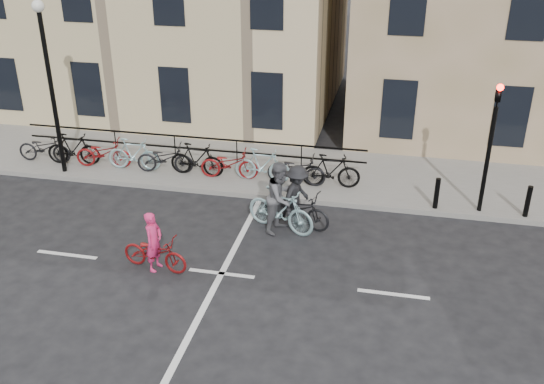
% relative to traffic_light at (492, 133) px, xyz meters
% --- Properties ---
extents(ground, '(120.00, 120.00, 0.00)m').
position_rel_traffic_light_xyz_m(ground, '(-6.20, -4.34, -2.45)').
color(ground, black).
rests_on(ground, ground).
extents(sidewalk, '(46.00, 4.00, 0.15)m').
position_rel_traffic_light_xyz_m(sidewalk, '(-10.20, 1.66, -2.38)').
color(sidewalk, slate).
rests_on(sidewalk, ground).
extents(traffic_light, '(0.18, 0.30, 3.90)m').
position_rel_traffic_light_xyz_m(traffic_light, '(0.00, 0.00, 0.00)').
color(traffic_light, black).
rests_on(traffic_light, sidewalk).
extents(lamp_post, '(0.36, 0.36, 5.28)m').
position_rel_traffic_light_xyz_m(lamp_post, '(-12.70, 0.06, 1.04)').
color(lamp_post, black).
rests_on(lamp_post, sidewalk).
extents(bollard_east, '(0.14, 0.14, 0.90)m').
position_rel_traffic_light_xyz_m(bollard_east, '(-1.20, -0.09, -1.85)').
color(bollard_east, black).
rests_on(bollard_east, sidewalk).
extents(bollard_west, '(0.14, 0.14, 0.90)m').
position_rel_traffic_light_xyz_m(bollard_west, '(1.20, -0.09, -1.85)').
color(bollard_west, black).
rests_on(bollard_west, sidewalk).
extents(parked_bikes, '(11.45, 1.23, 1.05)m').
position_rel_traffic_light_xyz_m(parked_bikes, '(-9.02, 0.70, -1.81)').
color(parked_bikes, black).
rests_on(parked_bikes, sidewalk).
extents(cyclist_pink, '(1.75, 0.84, 1.49)m').
position_rel_traffic_light_xyz_m(cyclist_pink, '(-7.79, -4.45, -1.94)').
color(cyclist_pink, maroon).
rests_on(cyclist_pink, ground).
extents(cyclist_grey, '(2.08, 1.25, 1.94)m').
position_rel_traffic_light_xyz_m(cyclist_grey, '(-5.26, -1.98, -1.67)').
color(cyclist_grey, '#8EB5BB').
rests_on(cyclist_grey, ground).
extents(cyclist_dark, '(2.07, 1.27, 1.74)m').
position_rel_traffic_light_xyz_m(cyclist_dark, '(-4.89, -1.64, -1.77)').
color(cyclist_dark, black).
rests_on(cyclist_dark, ground).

